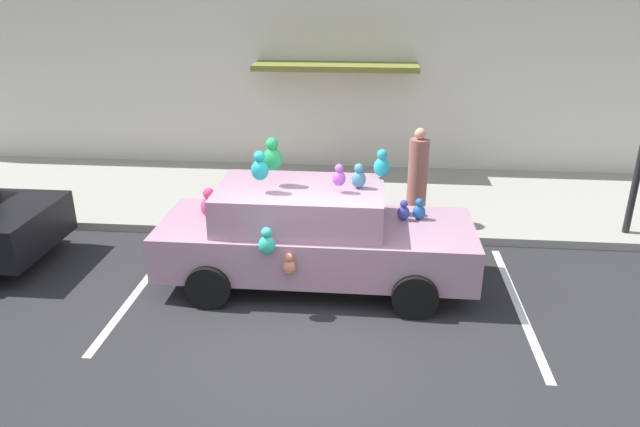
{
  "coord_description": "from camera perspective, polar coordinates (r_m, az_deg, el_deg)",
  "views": [
    {
      "loc": [
        0.82,
        -6.6,
        4.38
      ],
      "look_at": [
        0.01,
        2.02,
        0.9
      ],
      "focal_mm": 33.16,
      "sensor_mm": 36.0,
      "label": 1
    }
  ],
  "objects": [
    {
      "name": "parking_stripe_rear",
      "position": [
        9.42,
        -16.93,
        -6.81
      ],
      "size": [
        0.12,
        3.6,
        0.01
      ],
      "primitive_type": "cube",
      "color": "silver",
      "rests_on": "ground"
    },
    {
      "name": "teddy_bear_on_sidewalk",
      "position": [
        10.97,
        -0.68,
        0.99
      ],
      "size": [
        0.35,
        0.3,
        0.68
      ],
      "color": "pink",
      "rests_on": "sidewalk"
    },
    {
      "name": "parking_stripe_front",
      "position": [
        9.02,
        18.56,
        -8.36
      ],
      "size": [
        0.12,
        3.6,
        0.01
      ],
      "primitive_type": "cube",
      "color": "silver",
      "rests_on": "ground"
    },
    {
      "name": "ground_plane",
      "position": [
        7.96,
        -1.45,
        -11.48
      ],
      "size": [
        60.0,
        60.0,
        0.0
      ],
      "primitive_type": "plane",
      "color": "#262628"
    },
    {
      "name": "plush_covered_car",
      "position": [
        8.82,
        -0.78,
        -2.01
      ],
      "size": [
        4.64,
        2.0,
        2.26
      ],
      "color": "#A27A92",
      "rests_on": "ground"
    },
    {
      "name": "storefront_building",
      "position": [
        13.82,
        2.04,
        16.98
      ],
      "size": [
        24.0,
        1.25,
        6.4
      ],
      "color": "beige",
      "rests_on": "ground"
    },
    {
      "name": "pedestrian_near_shopfront",
      "position": [
        10.83,
        9.38,
        3.25
      ],
      "size": [
        0.36,
        0.36,
        1.77
      ],
      "color": "#975D51",
      "rests_on": "sidewalk"
    },
    {
      "name": "sidewalk",
      "position": [
        12.4,
        1.25,
        1.59
      ],
      "size": [
        24.0,
        4.0,
        0.15
      ],
      "primitive_type": "cube",
      "color": "gray",
      "rests_on": "ground"
    }
  ]
}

